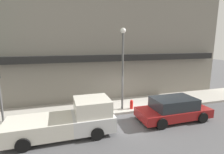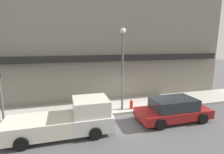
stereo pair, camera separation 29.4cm
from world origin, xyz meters
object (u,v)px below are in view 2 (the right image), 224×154
Objects in this scene: fire_hydrant at (131,104)px; street_lamp at (123,60)px; parked_car at (173,109)px; pickup_truck at (68,120)px.

street_lamp reaches higher than fire_hydrant.
parked_car is 6.98× the size of fire_hydrant.
fire_hydrant is (4.38, 2.05, -0.30)m from pickup_truck.
fire_hydrant is 0.12× the size of street_lamp.
street_lamp is at bearing 31.84° from pickup_truck.
pickup_truck is at bearing -154.95° from fire_hydrant.
pickup_truck is 1.19× the size of parked_car.
pickup_truck is 6.31m from parked_car.
parked_car is at bearing -46.79° from fire_hydrant.
pickup_truck is at bearing 178.99° from parked_car.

